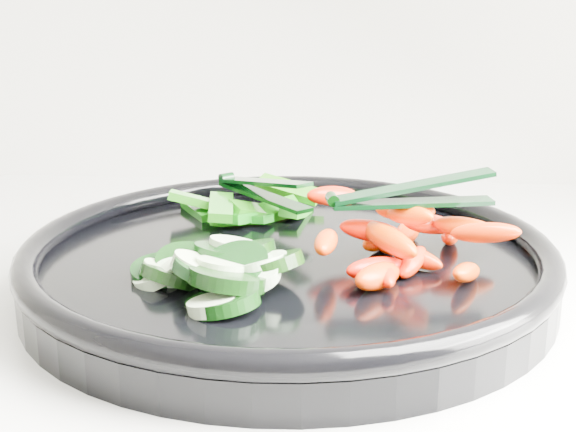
{
  "coord_description": "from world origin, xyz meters",
  "views": [
    {
      "loc": [
        0.19,
        1.14,
        1.14
      ],
      "look_at": [
        0.15,
        1.68,
        0.99
      ],
      "focal_mm": 50.0,
      "sensor_mm": 36.0,
      "label": 1
    }
  ],
  "objects": [
    {
      "name": "pepper_pile",
      "position": [
        0.11,
        1.77,
        0.96
      ],
      "size": [
        0.13,
        0.11,
        0.04
      ],
      "color": "#09600A",
      "rests_on": "veggie_tray"
    },
    {
      "name": "carrot_pile",
      "position": [
        0.22,
        1.67,
        0.97
      ],
      "size": [
        0.14,
        0.14,
        0.05
      ],
      "color": "#F03200",
      "rests_on": "veggie_tray"
    },
    {
      "name": "cucumber_pile",
      "position": [
        0.1,
        1.62,
        0.96
      ],
      "size": [
        0.12,
        0.12,
        0.04
      ],
      "color": "black",
      "rests_on": "veggie_tray"
    },
    {
      "name": "tong_carrot",
      "position": [
        0.23,
        1.67,
        1.0
      ],
      "size": [
        0.11,
        0.04,
        0.02
      ],
      "color": "black",
      "rests_on": "carrot_pile"
    },
    {
      "name": "veggie_tray",
      "position": [
        0.15,
        1.68,
        0.95
      ],
      "size": [
        0.43,
        0.43,
        0.04
      ],
      "color": "black",
      "rests_on": "counter"
    },
    {
      "name": "tong_pepper",
      "position": [
        0.12,
        1.77,
        0.98
      ],
      "size": [
        0.09,
        0.1,
        0.02
      ],
      "color": "black",
      "rests_on": "pepper_pile"
    }
  ]
}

